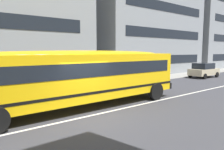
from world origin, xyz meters
TOP-DOWN VIEW (x-y plane):
  - ground_plane at (0.00, 0.00)m, footprint 400.00×400.00m
  - sidewalk_far at (0.00, 7.03)m, footprint 120.00×3.00m
  - lane_centreline at (0.00, 0.00)m, footprint 110.00×0.16m
  - school_bus at (0.31, 1.55)m, footprint 13.48×3.18m
  - parked_car_beige_by_hydrant at (17.65, 4.10)m, footprint 3.92×1.91m
  - apartment_block_far_centre at (16.78, 15.16)m, footprint 16.67×13.31m
  - apartment_block_far_right at (37.03, 14.11)m, footprint 20.16×11.22m

SIDE VIEW (x-z plane):
  - ground_plane at x=0.00m, z-range 0.00..0.00m
  - lane_centreline at x=0.00m, z-range 0.00..0.01m
  - sidewalk_far at x=0.00m, z-range 0.00..0.01m
  - parked_car_beige_by_hydrant at x=17.65m, z-range 0.02..1.66m
  - school_bus at x=0.31m, z-range 0.28..3.30m
  - apartment_block_far_centre at x=16.78m, z-range 0.00..16.50m
  - apartment_block_far_right at x=37.03m, z-range 0.00..16.50m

